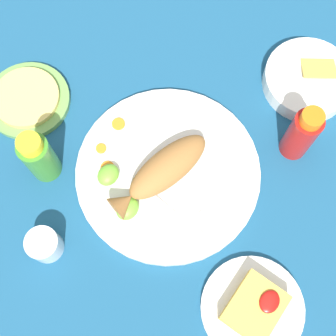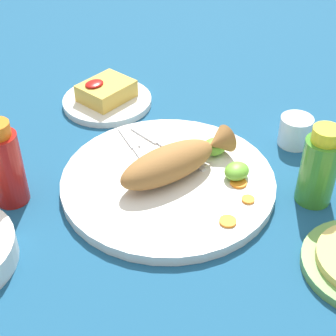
# 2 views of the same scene
# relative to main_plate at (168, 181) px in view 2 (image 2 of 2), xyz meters

# --- Properties ---
(ground_plane) EXTENTS (4.00, 4.00, 0.00)m
(ground_plane) POSITION_rel_main_plate_xyz_m (0.00, 0.00, -0.01)
(ground_plane) COLOR navy
(main_plate) EXTENTS (0.36, 0.36, 0.02)m
(main_plate) POSITION_rel_main_plate_xyz_m (0.00, 0.00, 0.00)
(main_plate) COLOR silver
(main_plate) RESTS_ON ground_plane
(fried_fish) EXTENTS (0.23, 0.11, 0.06)m
(fried_fish) POSITION_rel_main_plate_xyz_m (-0.01, 0.00, 0.04)
(fried_fish) COLOR #996633
(fried_fish) RESTS_ON main_plate
(fork_near) EXTENTS (0.09, 0.17, 0.00)m
(fork_near) POSITION_rel_main_plate_xyz_m (-0.02, -0.09, 0.01)
(fork_near) COLOR silver
(fork_near) RESTS_ON main_plate
(fork_far) EXTENTS (0.03, 0.19, 0.00)m
(fork_far) POSITION_rel_main_plate_xyz_m (-0.06, -0.07, 0.01)
(fork_far) COLOR silver
(fork_far) RESTS_ON main_plate
(carrot_slice_near) EXTENTS (0.03, 0.03, 0.00)m
(carrot_slice_near) POSITION_rel_main_plate_xyz_m (0.02, 0.14, 0.01)
(carrot_slice_near) COLOR orange
(carrot_slice_near) RESTS_ON main_plate
(carrot_slice_mid) EXTENTS (0.02, 0.02, 0.00)m
(carrot_slice_mid) POSITION_rel_main_plate_xyz_m (-0.04, 0.14, 0.01)
(carrot_slice_mid) COLOR orange
(carrot_slice_mid) RESTS_ON main_plate
(carrot_slice_far) EXTENTS (0.03, 0.03, 0.00)m
(carrot_slice_far) POSITION_rel_main_plate_xyz_m (-0.06, 0.10, 0.01)
(carrot_slice_far) COLOR orange
(carrot_slice_far) RESTS_ON main_plate
(lime_wedge_main) EXTENTS (0.05, 0.04, 0.03)m
(lime_wedge_main) POSITION_rel_main_plate_xyz_m (-0.08, 0.09, 0.02)
(lime_wedge_main) COLOR #6BB233
(lime_wedge_main) RESTS_ON main_plate
(lime_wedge_side) EXTENTS (0.05, 0.04, 0.03)m
(lime_wedge_side) POSITION_rel_main_plate_xyz_m (-0.11, 0.02, 0.02)
(lime_wedge_side) COLOR #6BB233
(lime_wedge_side) RESTS_ON main_plate
(hot_sauce_bottle_red) EXTENTS (0.06, 0.06, 0.15)m
(hot_sauce_bottle_red) POSITION_rel_main_plate_xyz_m (0.19, -0.17, 0.06)
(hot_sauce_bottle_red) COLOR #B21914
(hot_sauce_bottle_red) RESTS_ON ground_plane
(hot_sauce_bottle_green) EXTENTS (0.06, 0.06, 0.14)m
(hot_sauce_bottle_green) POSITION_rel_main_plate_xyz_m (-0.13, 0.20, 0.06)
(hot_sauce_bottle_green) COLOR #3D8428
(hot_sauce_bottle_green) RESTS_ON ground_plane
(salt_cup) EXTENTS (0.06, 0.06, 0.06)m
(salt_cup) POSITION_rel_main_plate_xyz_m (-0.25, 0.10, 0.02)
(salt_cup) COLOR silver
(salt_cup) RESTS_ON ground_plane
(side_plate_fries) EXTENTS (0.19, 0.19, 0.01)m
(side_plate_fries) POSITION_rel_main_plate_xyz_m (-0.12, -0.27, -0.00)
(side_plate_fries) COLOR silver
(side_plate_fries) RESTS_ON ground_plane
(fries_pile) EXTENTS (0.10, 0.08, 0.04)m
(fries_pile) POSITION_rel_main_plate_xyz_m (-0.12, -0.27, 0.02)
(fries_pile) COLOR gold
(fries_pile) RESTS_ON side_plate_fries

